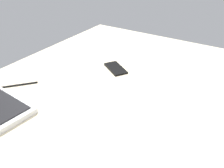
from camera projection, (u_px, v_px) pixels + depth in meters
bed_mattress at (186, 127)px, 95.91cm from camera, size 180.00×140.00×18.00cm
cell_phone at (116, 68)px, 119.70cm from camera, size 15.44×13.36×0.80cm
charger_cable at (18, 85)px, 105.94cm from camera, size 11.53×13.28×0.60cm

